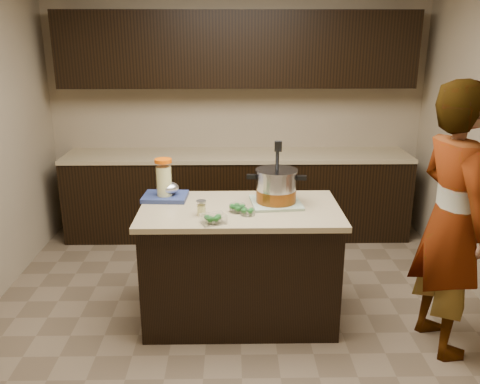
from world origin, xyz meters
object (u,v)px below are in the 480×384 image
object	(u,v)px
island	(240,263)
lemonade_pitcher	(164,181)
stock_pot	(276,188)
person	(452,221)

from	to	relation	value
island	lemonade_pitcher	distance (m)	0.85
island	stock_pot	xyz separation A→B (m)	(0.27, 0.08, 0.57)
island	person	size ratio (longest dim) A/B	0.79
lemonade_pitcher	person	size ratio (longest dim) A/B	0.17
stock_pot	person	size ratio (longest dim) A/B	0.24
island	person	distance (m)	1.52
stock_pot	person	distance (m)	1.22
lemonade_pitcher	person	xyz separation A→B (m)	(1.97, -0.57, -0.12)
island	person	bearing A→B (deg)	-14.75
island	lemonade_pitcher	world-z (taller)	lemonade_pitcher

